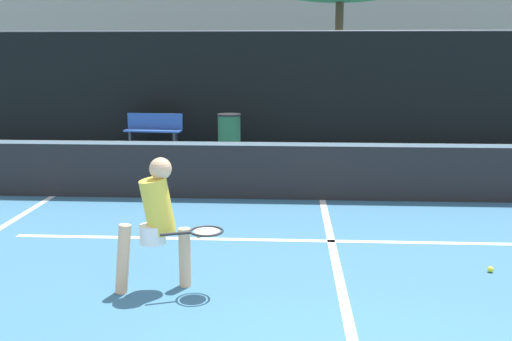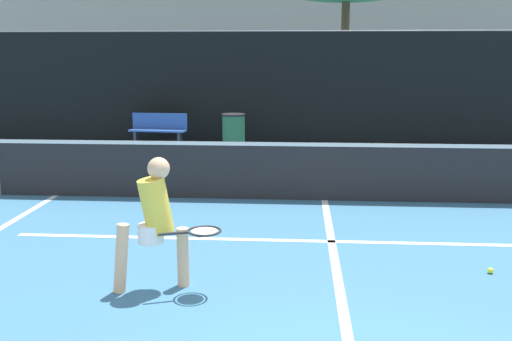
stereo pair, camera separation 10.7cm
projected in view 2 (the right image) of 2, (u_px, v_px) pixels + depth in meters
The scene contains 11 objects.
court_service_line at pixel (331, 241), 7.65m from camera, with size 8.25×0.10×0.01m, color white.
court_center_mark at pixel (334, 258), 7.03m from camera, with size 0.10×5.60×0.01m, color white.
net at pixel (325, 170), 9.67m from camera, with size 11.09×0.09×1.07m.
fence_back at pixel (316, 89), 15.34m from camera, with size 24.00×0.06×2.91m.
player_practicing at pixel (156, 218), 6.00m from camera, with size 1.16×0.44×1.37m.
tennis_ball_scattered_2 at pixel (200, 235), 7.83m from camera, with size 0.07×0.07×0.07m, color #D1E033.
tennis_ball_scattered_4 at pixel (491, 271), 6.55m from camera, with size 0.07×0.07×0.07m, color #D1E033.
courtside_bench at pixel (159, 129), 15.04m from camera, with size 1.46×0.52×0.86m.
trash_bin at pixel (234, 132), 14.69m from camera, with size 0.58×0.58×0.89m.
parked_car at pixel (241, 106), 19.57m from camera, with size 1.85×4.39×1.47m.
building_far at pixel (308, 35), 32.57m from camera, with size 36.00×2.40×6.48m, color gray.
Camera 2 is at (-0.44, -3.40, 2.39)m, focal length 42.00 mm.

